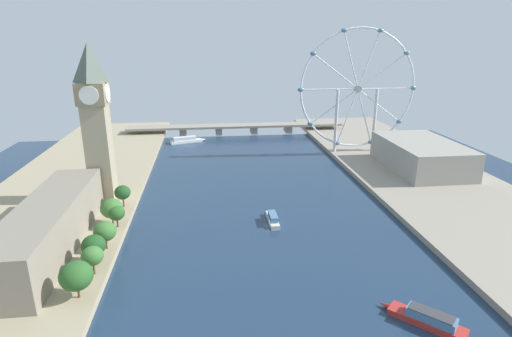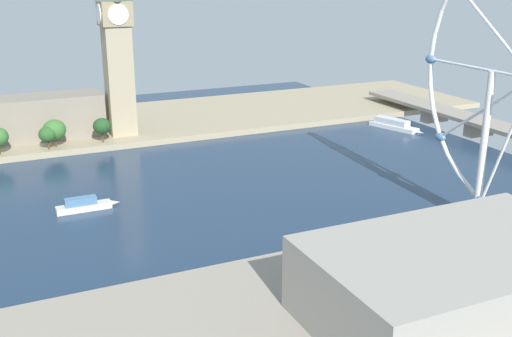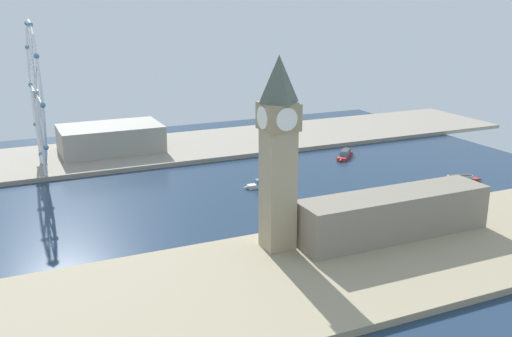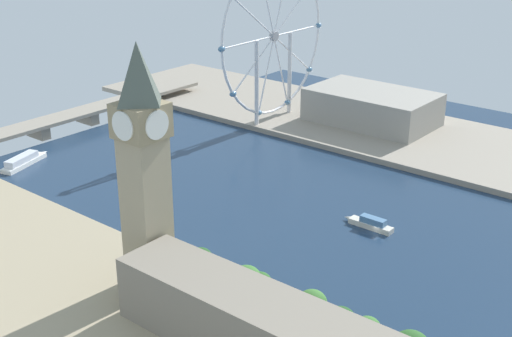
% 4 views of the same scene
% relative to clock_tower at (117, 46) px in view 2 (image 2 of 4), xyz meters
% --- Properties ---
extents(ground_plane, '(398.27, 398.27, 0.00)m').
position_rel_clock_tower_xyz_m(ground_plane, '(87.43, -39.30, -47.29)').
color(ground_plane, '#1E334C').
extents(riverbank_left, '(90.00, 520.00, 3.00)m').
position_rel_clock_tower_xyz_m(riverbank_left, '(-26.70, -39.30, -45.79)').
color(riverbank_left, tan).
rests_on(riverbank_left, ground_plane).
extents(clock_tower, '(15.73, 15.73, 85.24)m').
position_rel_clock_tower_xyz_m(clock_tower, '(0.00, 0.00, 0.00)').
color(clock_tower, tan).
rests_on(clock_tower, riverbank_left).
extents(parliament_block, '(22.00, 95.63, 20.81)m').
position_rel_clock_tower_xyz_m(parliament_block, '(-9.90, -55.81, -33.88)').
color(parliament_block, gray).
rests_on(parliament_block, riverbank_left).
extents(riverside_hall, '(43.98, 72.20, 19.09)m').
position_rel_clock_tower_xyz_m(riverside_hall, '(206.49, 33.15, -34.74)').
color(riverside_hall, gray).
rests_on(riverside_hall, riverbank_right).
extents(river_bridge, '(210.27, 16.94, 8.62)m').
position_rel_clock_tower_xyz_m(river_bridge, '(87.43, 170.27, -40.76)').
color(river_bridge, gray).
rests_on(river_bridge, ground_plane).
extents(tour_boat_0, '(4.51, 22.84, 5.02)m').
position_rel_clock_tower_xyz_m(tour_boat_0, '(90.80, -35.16, -45.28)').
color(tour_boat_0, beige).
rests_on(tour_boat_0, ground_plane).
extents(tour_boat_1, '(32.92, 14.97, 5.47)m').
position_rel_clock_tower_xyz_m(tour_boat_1, '(39.79, 138.89, -44.95)').
color(tour_boat_1, white).
rests_on(tour_boat_1, ground_plane).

